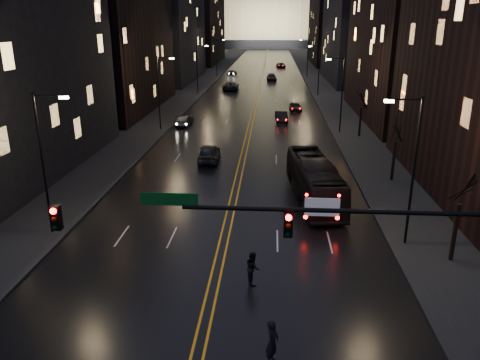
% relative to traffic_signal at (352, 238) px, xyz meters
% --- Properties ---
extents(ground, '(900.00, 900.00, 0.00)m').
position_rel_traffic_signal_xyz_m(ground, '(-5.91, 0.00, -5.10)').
color(ground, black).
rests_on(ground, ground).
extents(road, '(20.00, 320.00, 0.02)m').
position_rel_traffic_signal_xyz_m(road, '(-5.91, 130.00, -5.09)').
color(road, black).
rests_on(road, ground).
extents(sidewalk_left, '(8.00, 320.00, 0.16)m').
position_rel_traffic_signal_xyz_m(sidewalk_left, '(-19.91, 130.00, -5.02)').
color(sidewalk_left, black).
rests_on(sidewalk_left, ground).
extents(sidewalk_right, '(8.00, 320.00, 0.16)m').
position_rel_traffic_signal_xyz_m(sidewalk_right, '(8.09, 130.00, -5.02)').
color(sidewalk_right, black).
rests_on(sidewalk_right, ground).
extents(center_line, '(0.62, 320.00, 0.01)m').
position_rel_traffic_signal_xyz_m(center_line, '(-5.91, 130.00, -5.08)').
color(center_line, orange).
rests_on(center_line, road).
extents(building_left_mid, '(12.00, 30.00, 28.00)m').
position_rel_traffic_signal_xyz_m(building_left_mid, '(-26.91, 54.00, 8.90)').
color(building_left_mid, black).
rests_on(building_left_mid, ground).
extents(building_left_far, '(12.00, 34.00, 20.00)m').
position_rel_traffic_signal_xyz_m(building_left_far, '(-26.91, 92.00, 4.90)').
color(building_left_far, black).
rests_on(building_left_far, ground).
extents(building_left_dist, '(12.00, 40.00, 24.00)m').
position_rel_traffic_signal_xyz_m(building_left_dist, '(-26.91, 140.00, 6.90)').
color(building_left_dist, black).
rests_on(building_left_dist, ground).
extents(building_right_mid, '(12.00, 34.00, 26.00)m').
position_rel_traffic_signal_xyz_m(building_right_mid, '(15.09, 92.00, 7.90)').
color(building_right_mid, black).
rests_on(building_right_mid, ground).
extents(building_right_dist, '(12.00, 40.00, 22.00)m').
position_rel_traffic_signal_xyz_m(building_right_dist, '(15.09, 140.00, 5.90)').
color(building_right_dist, black).
rests_on(building_right_dist, ground).
extents(capitol, '(90.00, 50.00, 58.50)m').
position_rel_traffic_signal_xyz_m(capitol, '(-5.91, 250.00, 12.05)').
color(capitol, black).
rests_on(capitol, ground).
extents(traffic_signal, '(17.29, 0.45, 7.00)m').
position_rel_traffic_signal_xyz_m(traffic_signal, '(0.00, 0.00, 0.00)').
color(traffic_signal, black).
rests_on(traffic_signal, ground).
extents(streetlamp_right_near, '(2.13, 0.25, 9.00)m').
position_rel_traffic_signal_xyz_m(streetlamp_right_near, '(4.91, 10.00, -0.02)').
color(streetlamp_right_near, black).
rests_on(streetlamp_right_near, ground).
extents(streetlamp_left_near, '(2.13, 0.25, 9.00)m').
position_rel_traffic_signal_xyz_m(streetlamp_left_near, '(-16.72, 10.00, -0.02)').
color(streetlamp_left_near, black).
rests_on(streetlamp_left_near, ground).
extents(streetlamp_right_mid, '(2.13, 0.25, 9.00)m').
position_rel_traffic_signal_xyz_m(streetlamp_right_mid, '(4.91, 40.00, -0.02)').
color(streetlamp_right_mid, black).
rests_on(streetlamp_right_mid, ground).
extents(streetlamp_left_mid, '(2.13, 0.25, 9.00)m').
position_rel_traffic_signal_xyz_m(streetlamp_left_mid, '(-16.72, 40.00, -0.02)').
color(streetlamp_left_mid, black).
rests_on(streetlamp_left_mid, ground).
extents(streetlamp_right_far, '(2.13, 0.25, 9.00)m').
position_rel_traffic_signal_xyz_m(streetlamp_right_far, '(4.91, 70.00, -0.02)').
color(streetlamp_right_far, black).
rests_on(streetlamp_right_far, ground).
extents(streetlamp_left_far, '(2.13, 0.25, 9.00)m').
position_rel_traffic_signal_xyz_m(streetlamp_left_far, '(-16.72, 70.00, -0.02)').
color(streetlamp_left_far, black).
rests_on(streetlamp_left_far, ground).
extents(streetlamp_right_dist, '(2.13, 0.25, 9.00)m').
position_rel_traffic_signal_xyz_m(streetlamp_right_dist, '(4.91, 100.00, -0.02)').
color(streetlamp_right_dist, black).
rests_on(streetlamp_right_dist, ground).
extents(streetlamp_left_dist, '(2.13, 0.25, 9.00)m').
position_rel_traffic_signal_xyz_m(streetlamp_left_dist, '(-16.72, 100.00, -0.02)').
color(streetlamp_left_dist, black).
rests_on(streetlamp_left_dist, ground).
extents(tree_right_near, '(2.40, 2.40, 6.65)m').
position_rel_traffic_signal_xyz_m(tree_right_near, '(7.09, 8.00, -0.58)').
color(tree_right_near, black).
rests_on(tree_right_near, ground).
extents(tree_right_mid, '(2.40, 2.40, 6.65)m').
position_rel_traffic_signal_xyz_m(tree_right_mid, '(7.09, 22.00, -0.58)').
color(tree_right_mid, black).
rests_on(tree_right_mid, ground).
extents(tree_right_far, '(2.40, 2.40, 6.65)m').
position_rel_traffic_signal_xyz_m(tree_right_far, '(7.09, 38.00, -0.58)').
color(tree_right_far, black).
rests_on(tree_right_far, ground).
extents(bus, '(3.87, 11.36, 3.10)m').
position_rel_traffic_signal_xyz_m(bus, '(0.16, 17.30, -3.55)').
color(bus, black).
rests_on(bus, ground).
extents(oncoming_car_a, '(2.06, 4.89, 1.65)m').
position_rel_traffic_signal_xyz_m(oncoming_car_a, '(-9.10, 27.12, -4.28)').
color(oncoming_car_a, black).
rests_on(oncoming_car_a, ground).
extents(oncoming_car_b, '(1.77, 4.39, 1.42)m').
position_rel_traffic_signal_xyz_m(oncoming_car_b, '(-14.41, 42.72, -4.39)').
color(oncoming_car_b, black).
rests_on(oncoming_car_b, ground).
extents(oncoming_car_c, '(2.88, 6.00, 1.65)m').
position_rel_traffic_signal_xyz_m(oncoming_car_c, '(-11.34, 76.58, -4.28)').
color(oncoming_car_c, black).
rests_on(oncoming_car_c, ground).
extents(oncoming_car_d, '(2.46, 4.82, 1.34)m').
position_rel_traffic_signal_xyz_m(oncoming_car_d, '(-13.42, 102.67, -4.43)').
color(oncoming_car_d, black).
rests_on(oncoming_car_d, ground).
extents(receding_car_a, '(1.81, 4.42, 1.42)m').
position_rel_traffic_signal_xyz_m(receding_car_a, '(-1.84, 46.15, -4.39)').
color(receding_car_a, black).
rests_on(receding_car_a, ground).
extents(receding_car_b, '(1.94, 4.03, 1.33)m').
position_rel_traffic_signal_xyz_m(receding_car_b, '(0.39, 54.45, -4.44)').
color(receding_car_b, black).
rests_on(receding_car_b, ground).
extents(receding_car_c, '(2.41, 5.35, 1.52)m').
position_rel_traffic_signal_xyz_m(receding_car_c, '(-3.41, 92.28, -4.34)').
color(receding_car_c, black).
rests_on(receding_car_c, ground).
extents(receding_car_d, '(2.86, 5.28, 1.40)m').
position_rel_traffic_signal_xyz_m(receding_car_d, '(-0.84, 124.99, -4.40)').
color(receding_car_d, black).
rests_on(receding_car_d, ground).
extents(pedestrian_a, '(0.68, 0.82, 1.94)m').
position_rel_traffic_signal_xyz_m(pedestrian_a, '(-2.90, -0.93, -4.13)').
color(pedestrian_a, black).
rests_on(pedestrian_a, ground).
extents(pedestrian_b, '(0.68, 0.95, 1.77)m').
position_rel_traffic_signal_xyz_m(pedestrian_b, '(-3.92, 5.00, -4.22)').
color(pedestrian_b, black).
rests_on(pedestrian_b, ground).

